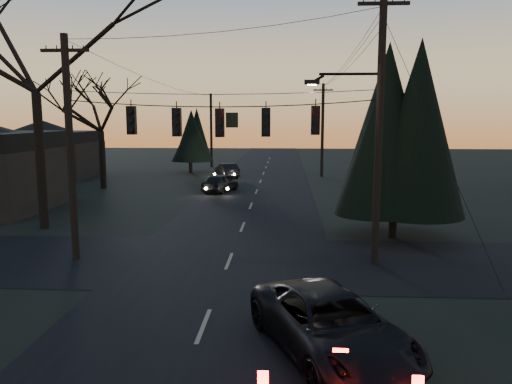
# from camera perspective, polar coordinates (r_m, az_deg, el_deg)

# --- Properties ---
(main_road) EXTENTS (8.00, 120.00, 0.02)m
(main_road) POSITION_cam_1_polar(r_m,az_deg,el_deg) (28.99, -0.87, -2.30)
(main_road) COLOR black
(main_road) RESTS_ON ground
(cross_road) EXTENTS (60.00, 7.00, 0.02)m
(cross_road) POSITION_cam_1_polar(r_m,az_deg,el_deg) (19.31, -3.10, -7.90)
(cross_road) COLOR black
(cross_road) RESTS_ON ground
(utility_pole_right) EXTENTS (5.00, 0.30, 10.00)m
(utility_pole_right) POSITION_cam_1_polar(r_m,az_deg,el_deg) (19.49, 13.35, -8.00)
(utility_pole_right) COLOR black
(utility_pole_right) RESTS_ON ground
(utility_pole_left) EXTENTS (1.80, 0.30, 8.50)m
(utility_pole_left) POSITION_cam_1_polar(r_m,az_deg,el_deg) (20.84, -19.85, -7.19)
(utility_pole_left) COLOR black
(utility_pole_left) RESTS_ON ground
(utility_pole_far_r) EXTENTS (1.80, 0.30, 8.50)m
(utility_pole_far_r) POSITION_cam_1_polar(r_m,az_deg,el_deg) (46.84, 7.50, 1.78)
(utility_pole_far_r) COLOR black
(utility_pole_far_r) RESTS_ON ground
(utility_pole_far_l) EXTENTS (0.30, 0.30, 8.00)m
(utility_pole_far_l) POSITION_cam_1_polar(r_m,az_deg,el_deg) (55.27, -5.09, 2.85)
(utility_pole_far_l) COLOR black
(utility_pole_far_l) RESTS_ON ground
(span_signal_assembly) EXTENTS (11.50, 0.44, 1.50)m
(span_signal_assembly) POSITION_cam_1_polar(r_m,az_deg,el_deg) (18.55, -3.97, 8.06)
(span_signal_assembly) COLOR black
(span_signal_assembly) RESTS_ON ground
(bare_tree_left) EXTENTS (11.23, 11.23, 13.30)m
(bare_tree_left) POSITION_cam_1_polar(r_m,az_deg,el_deg) (26.75, -24.20, 16.06)
(bare_tree_left) COLOR black
(bare_tree_left) RESTS_ON ground
(evergreen_right) EXTENTS (4.60, 4.60, 7.89)m
(evergreen_right) POSITION_cam_1_polar(r_m,az_deg,el_deg) (23.22, 15.74, 5.93)
(evergreen_right) COLOR black
(evergreen_right) RESTS_ON ground
(bare_tree_dist) EXTENTS (7.00, 7.00, 8.82)m
(bare_tree_dist) POSITION_cam_1_polar(r_m,az_deg,el_deg) (40.12, -17.40, 9.15)
(bare_tree_dist) COLOR black
(bare_tree_dist) RESTS_ON ground
(evergreen_dist) EXTENTS (3.95, 3.95, 5.73)m
(evergreen_dist) POSITION_cam_1_polar(r_m,az_deg,el_deg) (49.98, -7.55, 6.18)
(evergreen_dist) COLOR black
(evergreen_dist) RESTS_ON ground
(house_left_far) EXTENTS (9.00, 7.00, 5.20)m
(house_left_far) POSITION_cam_1_polar(r_m,az_deg,el_deg) (49.69, -23.14, 4.56)
(house_left_far) COLOR black
(house_left_far) RESTS_ON ground
(suv_near) EXTENTS (4.23, 5.78, 1.46)m
(suv_near) POSITION_cam_1_polar(r_m,az_deg,el_deg) (12.00, 8.54, -14.83)
(suv_near) COLOR black
(suv_near) RESTS_ON ground
(sedan_oncoming_a) EXTENTS (2.66, 4.24, 1.34)m
(sedan_oncoming_a) POSITION_cam_1_polar(r_m,az_deg,el_deg) (36.83, -4.10, 1.05)
(sedan_oncoming_a) COLOR black
(sedan_oncoming_a) RESTS_ON ground
(sedan_oncoming_b) EXTENTS (2.71, 4.14, 1.29)m
(sedan_oncoming_b) POSITION_cam_1_polar(r_m,az_deg,el_deg) (45.66, -3.33, 2.48)
(sedan_oncoming_b) COLOR black
(sedan_oncoming_b) RESTS_ON ground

